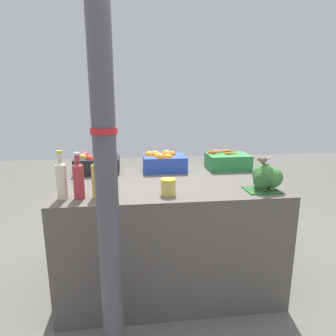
% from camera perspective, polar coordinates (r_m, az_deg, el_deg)
% --- Properties ---
extents(ground_plane, '(10.00, 10.00, 0.00)m').
position_cam_1_polar(ground_plane, '(2.62, 0.00, -20.41)').
color(ground_plane, '#605E59').
extents(market_table, '(1.58, 0.95, 0.84)m').
position_cam_1_polar(market_table, '(2.41, 0.00, -12.11)').
color(market_table, '#56514C').
rests_on(market_table, ground_plane).
extents(support_pole, '(0.13, 0.13, 2.38)m').
position_cam_1_polar(support_pole, '(1.45, -11.91, 2.39)').
color(support_pole, '#4C4C51').
rests_on(support_pole, ground_plane).
extents(apple_crate, '(0.36, 0.26, 0.16)m').
position_cam_1_polar(apple_crate, '(2.56, -13.44, 0.87)').
color(apple_crate, black).
rests_on(apple_crate, market_table).
extents(orange_crate, '(0.36, 0.26, 0.17)m').
position_cam_1_polar(orange_crate, '(2.55, -0.82, 1.28)').
color(orange_crate, '#2847B7').
rests_on(orange_crate, market_table).
extents(carrot_crate, '(0.36, 0.26, 0.16)m').
position_cam_1_polar(carrot_crate, '(2.68, 11.27, 1.33)').
color(carrot_crate, '#2D8442').
rests_on(carrot_crate, market_table).
extents(broccoli_pile, '(0.25, 0.21, 0.19)m').
position_cam_1_polar(broccoli_pile, '(2.12, 18.13, -1.70)').
color(broccoli_pile, '#2D602D').
rests_on(broccoli_pile, market_table).
extents(juice_bottle_cloudy, '(0.06, 0.06, 0.31)m').
position_cam_1_polar(juice_bottle_cloudy, '(1.95, -19.65, -1.97)').
color(juice_bottle_cloudy, beige).
rests_on(juice_bottle_cloudy, market_table).
extents(juice_bottle_ruby, '(0.07, 0.07, 0.29)m').
position_cam_1_polar(juice_bottle_ruby, '(1.93, -16.68, -2.04)').
color(juice_bottle_ruby, '#B2333D').
rests_on(juice_bottle_ruby, market_table).
extents(juice_bottle_golden, '(0.06, 0.06, 0.30)m').
position_cam_1_polar(juice_bottle_golden, '(1.92, -13.47, -1.90)').
color(juice_bottle_golden, gold).
rests_on(juice_bottle_golden, market_table).
extents(pickle_jar, '(0.10, 0.10, 0.11)m').
position_cam_1_polar(pickle_jar, '(1.94, 0.06, -3.60)').
color(pickle_jar, '#DBBC56').
rests_on(pickle_jar, market_table).
extents(sparrow_bird, '(0.13, 0.07, 0.05)m').
position_cam_1_polar(sparrow_bird, '(2.06, 17.60, 1.50)').
color(sparrow_bird, '#4C3D2D').
rests_on(sparrow_bird, broccoli_pile).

